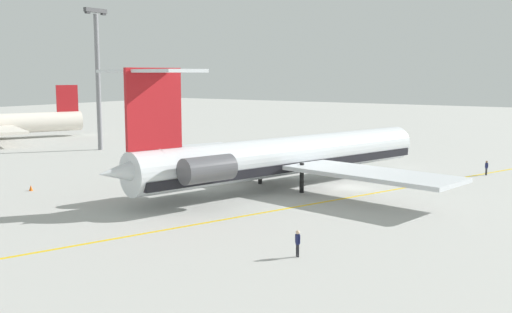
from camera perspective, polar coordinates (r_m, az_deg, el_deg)
name	(u,v)px	position (r m, az deg, el deg)	size (l,w,h in m)	color
ground	(347,188)	(60.75, 8.73, -2.97)	(329.02, 329.02, 0.00)	#ADADA8
main_jetliner	(281,156)	(59.36, 2.38, 0.04)	(40.13, 35.96, 11.90)	silver
ground_crew_near_tail	(289,146)	(86.13, 3.14, 1.03)	(0.29, 0.35, 1.69)	black
ground_crew_portside	(487,166)	(72.09, 21.25, -0.86)	(0.27, 0.39, 1.66)	black
ground_crew_starboard	(298,240)	(37.57, 4.02, -8.01)	(0.27, 0.42, 1.71)	black
safety_cone_nose	(31,188)	(62.47, -20.79, -2.84)	(0.40, 0.40, 0.55)	#EA590F
taxiway_centreline	(361,195)	(57.12, 10.09, -3.69)	(74.88, 0.36, 0.01)	gold
light_mast	(98,72)	(92.45, -14.95, 7.83)	(4.00, 0.70, 20.96)	slate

